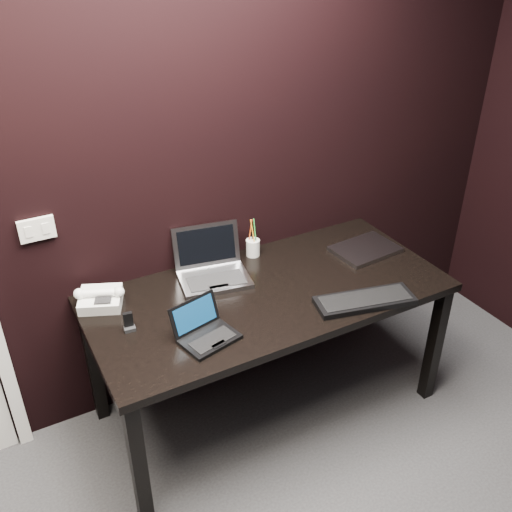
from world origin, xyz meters
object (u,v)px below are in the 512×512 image
silver_laptop (212,270)px  desk_phone (100,299)px  desk (269,304)px  closed_laptop (365,249)px  netbook (205,332)px  ext_keyboard (365,300)px  pen_cup (253,247)px  mobile_phone (129,323)px

silver_laptop → desk_phone: size_ratio=1.61×
desk → closed_laptop: (0.63, 0.08, 0.09)m
netbook → closed_laptop: netbook is taller
closed_laptop → desk_phone: (-1.36, 0.18, 0.03)m
silver_laptop → ext_keyboard: 0.74m
pen_cup → desk: bearing=-105.5°
desk → closed_laptop: closed_laptop is taller
ext_keyboard → closed_laptop: (0.30, 0.38, -0.00)m
closed_laptop → desk_phone: size_ratio=1.47×
ext_keyboard → pen_cup: size_ratio=2.29×
silver_laptop → mobile_phone: size_ratio=4.56×
desk → ext_keyboard: ext_keyboard is taller
desk → mobile_phone: bearing=177.8°
netbook → ext_keyboard: netbook is taller
closed_laptop → desk_phone: bearing=172.6°
mobile_phone → silver_laptop: bearing=22.7°
netbook → silver_laptop: silver_laptop is taller
desk → silver_laptop: silver_laptop is taller
mobile_phone → ext_keyboard: bearing=-17.9°
silver_laptop → desk_phone: (-0.54, 0.02, -0.00)m
ext_keyboard → pen_cup: pen_cup is taller
silver_laptop → desk_phone: silver_laptop is taller
desk → desk_phone: (-0.73, 0.25, 0.12)m
silver_laptop → closed_laptop: size_ratio=1.09×
netbook → silver_laptop: (0.22, 0.41, 0.01)m
silver_laptop → ext_keyboard: size_ratio=0.79×
desk → netbook: netbook is taller
desk → netbook: 0.46m
closed_laptop → netbook: bearing=-166.0°
silver_laptop → pen_cup: 0.29m
ext_keyboard → mobile_phone: 1.06m
ext_keyboard → desk_phone: desk_phone is taller
netbook → desk_phone: (-0.32, 0.43, 0.01)m
ext_keyboard → desk_phone: 1.20m
silver_laptop → desk_phone: 0.55m
desk_phone → ext_keyboard: bearing=-27.4°
closed_laptop → mobile_phone: size_ratio=4.18×
ext_keyboard → pen_cup: (-0.25, 0.63, 0.03)m
desk_phone → pen_cup: (0.82, 0.07, 0.01)m
ext_keyboard → desk: bearing=138.2°
silver_laptop → ext_keyboard: bearing=-45.4°
silver_laptop → pen_cup: (0.28, 0.10, 0.01)m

